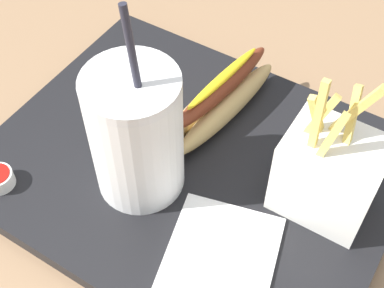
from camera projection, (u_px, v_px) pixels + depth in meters
ground_plane at (192, 177)px, 0.61m from camera, size 2.40×2.40×0.02m
food_tray at (192, 166)px, 0.60m from camera, size 0.44×0.35×0.02m
soda_cup at (136, 135)px, 0.52m from camera, size 0.09×0.09×0.23m
fries_basket at (329, 173)px, 0.52m from camera, size 0.09×0.07×0.17m
hot_dog_1 at (222, 98)px, 0.62m from camera, size 0.07×0.18×0.06m
ketchup_cup_3 at (110, 99)px, 0.64m from camera, size 0.03×0.03×0.02m
napkin_stack at (221, 256)px, 0.51m from camera, size 0.13×0.14×0.00m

